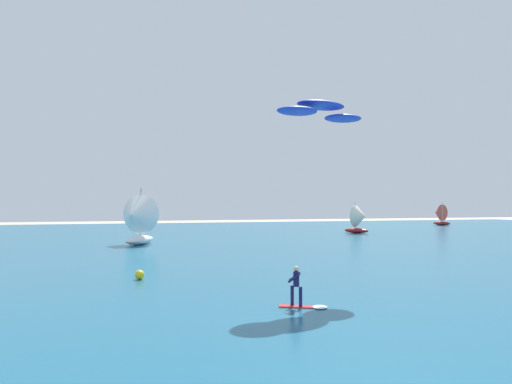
% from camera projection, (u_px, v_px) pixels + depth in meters
% --- Properties ---
extents(ocean, '(160.00, 90.00, 0.10)m').
position_uv_depth(ocean, '(179.00, 242.00, 50.06)').
color(ocean, '#1E607F').
rests_on(ocean, ground).
extents(kitesurfer, '(2.01, 1.32, 1.67)m').
position_uv_depth(kitesurfer, '(301.00, 292.00, 19.24)').
color(kitesurfer, red).
rests_on(kitesurfer, ocean).
extents(kite, '(5.77, 3.83, 0.84)m').
position_uv_depth(kite, '(321.00, 111.00, 24.27)').
color(kite, '#1E33B2').
extents(sailboat_leading, '(3.29, 3.74, 4.20)m').
position_uv_depth(sailboat_leading, '(439.00, 214.00, 86.01)').
color(sailboat_leading, maroon).
rests_on(sailboat_leading, ocean).
extents(sailboat_far_right, '(4.52, 5.05, 5.62)m').
position_uv_depth(sailboat_far_right, '(136.00, 219.00, 46.65)').
color(sailboat_far_right, white).
rests_on(sailboat_far_right, ocean).
extents(sailboat_center_horizon, '(3.59, 3.85, 4.28)m').
position_uv_depth(sailboat_center_horizon, '(360.00, 219.00, 64.07)').
color(sailboat_center_horizon, maroon).
rests_on(sailboat_center_horizon, ocean).
extents(marker_buoy, '(0.52, 0.52, 0.52)m').
position_uv_depth(marker_buoy, '(140.00, 275.00, 26.07)').
color(marker_buoy, yellow).
rests_on(marker_buoy, ocean).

